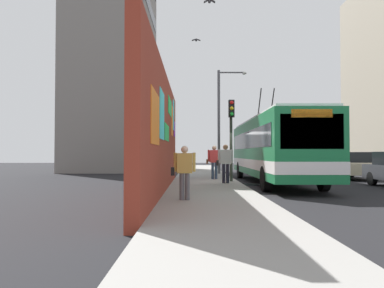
{
  "coord_description": "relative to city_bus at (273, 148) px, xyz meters",
  "views": [
    {
      "loc": [
        -17.59,
        2.24,
        1.5
      ],
      "look_at": [
        2.31,
        2.26,
        2.02
      ],
      "focal_mm": 33.68,
      "sensor_mm": 36.0,
      "label": 1
    }
  ],
  "objects": [
    {
      "name": "sidewalk_slab",
      "position": [
        -0.47,
        3.4,
        -1.72
      ],
      "size": [
        48.0,
        3.2,
        0.15
      ],
      "primitive_type": "cube",
      "color": "gray",
      "rests_on": "ground_plane"
    },
    {
      "name": "parked_car_silver",
      "position": [
        9.58,
        -5.2,
        -0.96
      ],
      "size": [
        4.68,
        1.86,
        1.58
      ],
      "color": "#B7B7BC",
      "rests_on": "ground_plane"
    },
    {
      "name": "graffiti_wall",
      "position": [
        -4.67,
        5.15,
        0.42
      ],
      "size": [
        13.6,
        0.32,
        4.43
      ],
      "color": "maroon",
      "rests_on": "ground_plane"
    },
    {
      "name": "street_lamp",
      "position": [
        6.18,
        2.03,
        2.37
      ],
      "size": [
        0.44,
        1.98,
        6.99
      ],
      "color": "#4C4C51",
      "rests_on": "sidewalk_slab"
    },
    {
      "name": "pedestrian_midblock",
      "position": [
        0.96,
        2.89,
        -0.6
      ],
      "size": [
        0.24,
        0.77,
        1.77
      ],
      "color": "#2D3F59",
      "rests_on": "sidewalk_slab"
    },
    {
      "name": "traffic_light",
      "position": [
        -0.63,
        2.15,
        1.03
      ],
      "size": [
        0.49,
        0.28,
        3.97
      ],
      "color": "#2D382D",
      "rests_on": "sidewalk_slab"
    },
    {
      "name": "pedestrian_near_wall",
      "position": [
        -7.56,
        4.28,
        -0.74
      ],
      "size": [
        0.22,
        0.72,
        1.57
      ],
      "color": "#595960",
      "rests_on": "sidewalk_slab"
    },
    {
      "name": "pedestrian_at_curb",
      "position": [
        -1.62,
        2.53,
        -0.61
      ],
      "size": [
        0.24,
        0.77,
        1.76
      ],
      "color": "#1E1E2D",
      "rests_on": "sidewalk_slab"
    },
    {
      "name": "curbside_puddle",
      "position": [
        -0.73,
        1.2,
        -1.8
      ],
      "size": [
        1.37,
        1.37,
        0.0
      ],
      "primitive_type": "cylinder",
      "color": "black",
      "rests_on": "ground_plane"
    },
    {
      "name": "city_bus",
      "position": [
        0.0,
        0.0,
        0.0
      ],
      "size": [
        11.93,
        2.57,
        5.01
      ],
      "color": "#19723F",
      "rests_on": "ground_plane"
    },
    {
      "name": "parked_car_champagne",
      "position": [
        3.35,
        -5.2,
        -0.96
      ],
      "size": [
        4.53,
        1.92,
        1.58
      ],
      "color": "#C6B793",
      "rests_on": "ground_plane"
    },
    {
      "name": "ground_plane",
      "position": [
        -0.47,
        1.8,
        -1.8
      ],
      "size": [
        80.0,
        80.0,
        0.0
      ],
      "primitive_type": "plane",
      "color": "black"
    },
    {
      "name": "building_far_left",
      "position": [
        13.36,
        11.0,
        8.61
      ],
      "size": [
        9.42,
        6.64,
        20.82
      ],
      "color": "gray",
      "rests_on": "ground_plane"
    },
    {
      "name": "flying_pigeons",
      "position": [
        -1.71,
        2.18,
        6.48
      ],
      "size": [
        9.88,
        5.03,
        1.41
      ],
      "color": "#47474C"
    }
  ]
}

